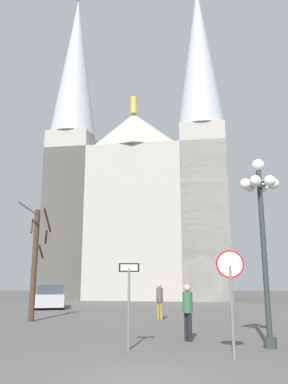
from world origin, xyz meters
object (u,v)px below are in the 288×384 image
(bare_tree, at_px, (35,259))
(parked_car_near_silver, at_px, (50,297))
(street_lamp, at_px, (261,212))
(pedestrian_standing, at_px, (188,306))
(pedestrian_walking, at_px, (160,298))
(one_way_arrow_sign, at_px, (129,295))
(stop_sign, at_px, (231,282))
(cathedral, at_px, (139,194))

(bare_tree, bearing_deg, parked_car_near_silver, 99.59)
(street_lamp, height_order, pedestrian_standing, street_lamp)
(street_lamp, xyz_separation_m, pedestrian_walking, (-3.06, 7.53, -2.86))
(bare_tree, relative_size, pedestrian_standing, 3.24)
(street_lamp, height_order, bare_tree, bare_tree)
(pedestrian_walking, bearing_deg, street_lamp, -67.86)
(one_way_arrow_sign, height_order, pedestrian_walking, one_way_arrow_sign)
(one_way_arrow_sign, bearing_deg, pedestrian_walking, 83.27)
(stop_sign, height_order, pedestrian_walking, stop_sign)
(street_lamp, relative_size, parked_car_near_silver, 1.29)
(street_lamp, distance_m, pedestrian_standing, 3.79)
(stop_sign, bearing_deg, cathedral, 97.03)
(stop_sign, distance_m, one_way_arrow_sign, 2.93)
(one_way_arrow_sign, distance_m, parked_car_near_silver, 16.87)
(cathedral, bearing_deg, parked_car_near_silver, -112.60)
(parked_car_near_silver, bearing_deg, cathedral, 67.40)
(one_way_arrow_sign, bearing_deg, street_lamp, 6.16)
(pedestrian_standing, bearing_deg, bare_tree, 140.45)
(cathedral, distance_m, stop_sign, 31.29)
(stop_sign, relative_size, one_way_arrow_sign, 1.12)
(cathedral, distance_m, pedestrian_walking, 22.91)
(stop_sign, distance_m, pedestrian_standing, 2.97)
(stop_sign, distance_m, street_lamp, 2.92)
(stop_sign, relative_size, parked_car_near_silver, 0.61)
(one_way_arrow_sign, xyz_separation_m, parked_car_near_silver, (-6.43, 15.58, -0.76))
(pedestrian_standing, bearing_deg, parked_car_near_silver, 120.36)
(street_lamp, bearing_deg, pedestrian_standing, 152.66)
(one_way_arrow_sign, xyz_separation_m, pedestrian_standing, (1.78, 1.58, -0.41))
(cathedral, height_order, stop_sign, cathedral)
(parked_car_near_silver, xyz_separation_m, pedestrian_standing, (8.20, -14.00, 0.35))
(cathedral, height_order, street_lamp, cathedral)
(parked_car_near_silver, bearing_deg, street_lamp, -55.46)
(cathedral, bearing_deg, stop_sign, -82.97)
(street_lamp, bearing_deg, bare_tree, 143.14)
(stop_sign, distance_m, pedestrian_walking, 9.30)
(cathedral, xyz_separation_m, stop_sign, (3.67, -29.77, -8.89))
(one_way_arrow_sign, bearing_deg, stop_sign, -23.07)
(bare_tree, bearing_deg, street_lamp, -36.86)
(one_way_arrow_sign, relative_size, parked_car_near_silver, 0.54)
(pedestrian_walking, bearing_deg, one_way_arrow_sign, -96.73)
(street_lamp, xyz_separation_m, bare_tree, (-9.01, 6.75, -1.07))
(bare_tree, height_order, parked_car_near_silver, bare_tree)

